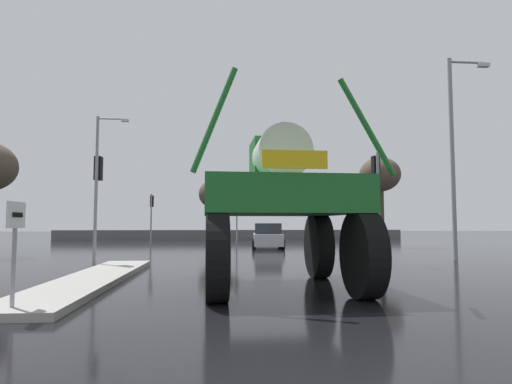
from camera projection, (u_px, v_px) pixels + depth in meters
ground_plane at (241, 254)px, 21.27m from camera, size 120.00×120.00×0.00m
median_island at (93, 279)px, 11.22m from camera, size 1.48×9.29×0.15m
lane_arrow_sign at (15, 234)px, 7.20m from camera, size 0.07×0.60×1.74m
oversize_sprayer at (277, 205)px, 10.38m from camera, size 4.18×5.38×4.63m
sedan_ahead at (268, 236)px, 26.53m from camera, size 2.08×4.20×1.52m
traffic_signal_near_left at (97, 184)px, 15.18m from camera, size 0.24×0.54×3.98m
traffic_signal_near_right at (377, 183)px, 16.01m from camera, size 0.24×0.54×4.13m
traffic_signal_far_left at (237, 208)px, 32.66m from camera, size 0.24×0.55×3.71m
traffic_signal_far_right at (152, 208)px, 32.14m from camera, size 0.24×0.55×3.68m
streetlight_near_right at (455, 147)px, 18.27m from camera, size 1.87×0.24×8.59m
streetlight_far_left at (99, 174)px, 28.18m from camera, size 2.10×0.24×8.56m
bare_tree_right at (380, 176)px, 28.39m from camera, size 2.66×2.66×5.86m
bare_tree_far_center at (217, 194)px, 43.10m from camera, size 3.57×3.57×5.95m
roadside_barrier at (232, 235)px, 39.47m from camera, size 31.83×0.24×0.90m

